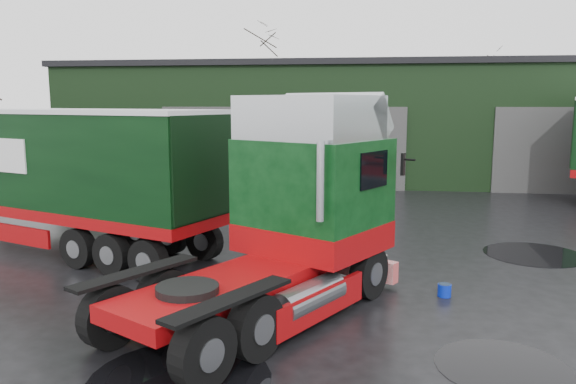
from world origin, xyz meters
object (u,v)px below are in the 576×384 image
at_px(tree_back_a, 260,96).
at_px(tree_back_b, 473,109).
at_px(hero_tractor, 253,209).
at_px(trailer_left, 30,177).
at_px(wash_bucket, 444,290).
at_px(warehouse, 364,121).

bearing_deg(tree_back_a, tree_back_b, 0.00).
relative_size(hero_tractor, trailer_left, 0.54).
bearing_deg(wash_bucket, hero_tractor, -154.40).
bearing_deg(trailer_left, hero_tractor, -101.76).
bearing_deg(tree_back_b, warehouse, -128.66).
height_order(warehouse, tree_back_b, tree_back_b).
height_order(warehouse, wash_bucket, warehouse).
relative_size(wash_bucket, tree_back_b, 0.04).
height_order(hero_tractor, tree_back_b, tree_back_b).
height_order(wash_bucket, tree_back_a, tree_back_a).
bearing_deg(tree_back_b, tree_back_a, 180.00).
bearing_deg(wash_bucket, warehouse, 94.77).
height_order(trailer_left, tree_back_a, tree_back_a).
bearing_deg(tree_back_a, wash_bucket, -72.59).
xyz_separation_m(warehouse, trailer_left, (-9.80, -17.97, -1.13)).
xyz_separation_m(hero_tractor, trailer_left, (-7.69, 5.03, -0.17)).
distance_m(trailer_left, tree_back_b, 33.20).
relative_size(hero_tractor, tree_back_b, 0.94).
distance_m(warehouse, tree_back_b, 12.82).
distance_m(hero_tractor, tree_back_a, 33.62).
relative_size(tree_back_a, tree_back_b, 1.27).
bearing_deg(trailer_left, warehouse, -7.18).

